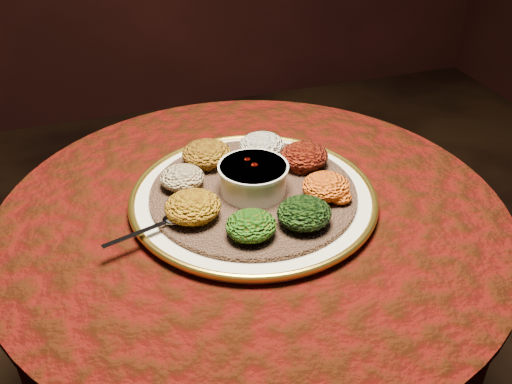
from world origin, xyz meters
name	(u,v)px	position (x,y,z in m)	size (l,w,h in m)	color
table	(253,280)	(0.00, 0.00, 0.55)	(0.96, 0.96, 0.73)	black
platter	(253,197)	(0.01, 0.02, 0.75)	(0.59, 0.59, 0.02)	white
injera	(253,193)	(0.01, 0.02, 0.76)	(0.39, 0.39, 0.01)	brown
stew_bowl	(253,176)	(0.01, 0.02, 0.79)	(0.13, 0.13, 0.05)	silver
spoon	(170,220)	(-0.16, -0.03, 0.77)	(0.16, 0.06, 0.01)	silver
portion_ayib	(262,145)	(0.07, 0.14, 0.78)	(0.09, 0.09, 0.04)	silver
portion_kitfo	(304,156)	(0.13, 0.07, 0.79)	(0.10, 0.09, 0.05)	black
portion_tikil	(326,186)	(0.13, -0.04, 0.78)	(0.09, 0.08, 0.04)	#C38910
portion_gomen	(304,213)	(0.06, -0.10, 0.78)	(0.10, 0.09, 0.05)	black
portion_mixveg	(251,225)	(-0.04, -0.11, 0.78)	(0.09, 0.08, 0.04)	#AD4B0B
portion_kik	(193,207)	(-0.12, -0.03, 0.79)	(0.10, 0.09, 0.05)	#A67D0E
portion_timatim	(182,178)	(-0.11, 0.08, 0.78)	(0.08, 0.08, 0.04)	maroon
portion_shiro	(207,154)	(-0.05, 0.14, 0.79)	(0.10, 0.09, 0.05)	#845E10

